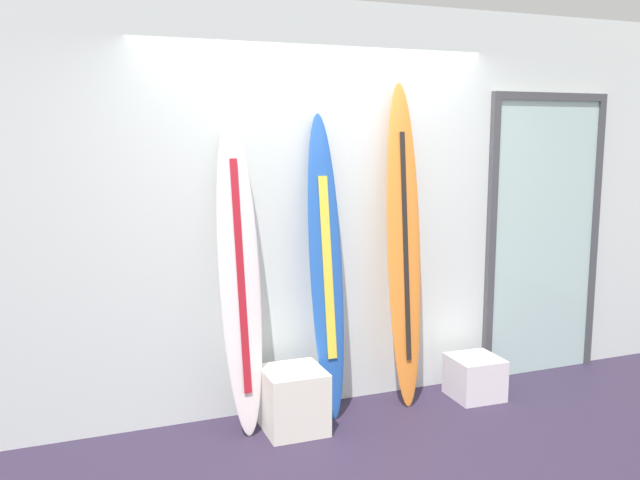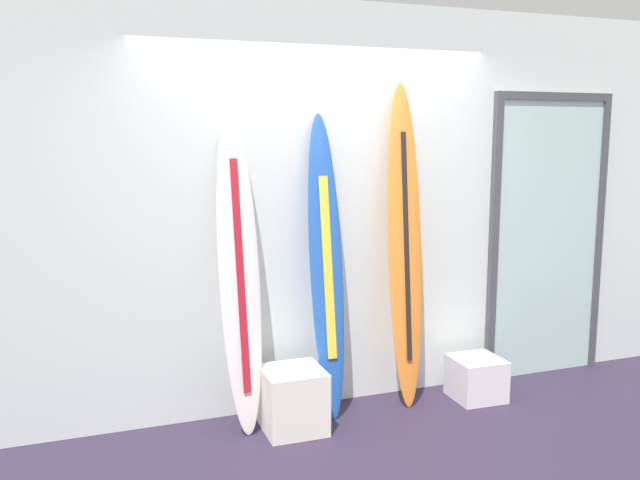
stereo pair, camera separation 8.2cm
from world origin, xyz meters
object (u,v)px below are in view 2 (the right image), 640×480
surfboard_ivory (239,278)px  surfboard_sunset (405,247)px  glass_door (547,232)px  surfboard_cobalt (326,270)px  display_block_left (293,400)px  display_block_center (476,378)px

surfboard_ivory → surfboard_sunset: 1.19m
surfboard_sunset → glass_door: 1.35m
surfboard_cobalt → surfboard_sunset: surfboard_sunset is taller
surfboard_ivory → surfboard_cobalt: 0.60m
surfboard_ivory → display_block_left: size_ratio=4.97×
surfboard_cobalt → display_block_center: surfboard_cobalt is taller
display_block_left → surfboard_sunset: bearing=11.3°
surfboard_cobalt → display_block_center: size_ratio=5.71×
surfboard_sunset → glass_door: bearing=7.0°
surfboard_ivory → surfboard_sunset: surfboard_sunset is taller
display_block_left → surfboard_cobalt: bearing=31.0°
glass_door → display_block_left: bearing=-171.3°
surfboard_cobalt → display_block_center: 1.42m
surfboard_ivory → display_block_left: 0.87m
surfboard_ivory → glass_door: glass_door is taller
surfboard_cobalt → surfboard_sunset: bearing=-0.4°
display_block_center → glass_door: size_ratio=0.16×
display_block_left → glass_door: glass_door is taller
display_block_center → glass_door: bearing=20.3°
surfboard_ivory → glass_door: size_ratio=0.92×
display_block_center → surfboard_ivory: bearing=176.0°
surfboard_ivory → display_block_center: (1.72, -0.12, -0.85)m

